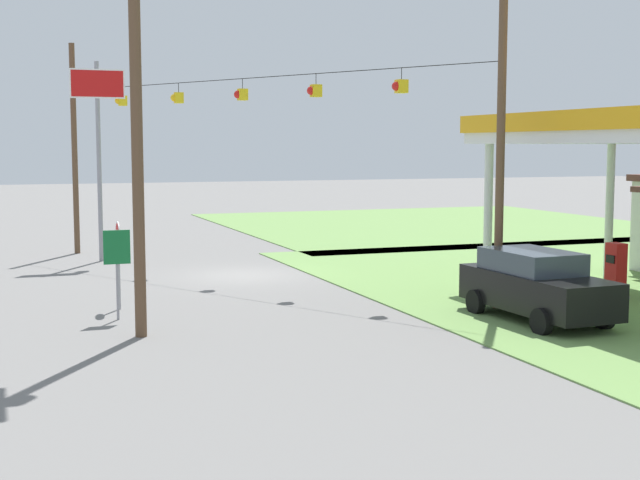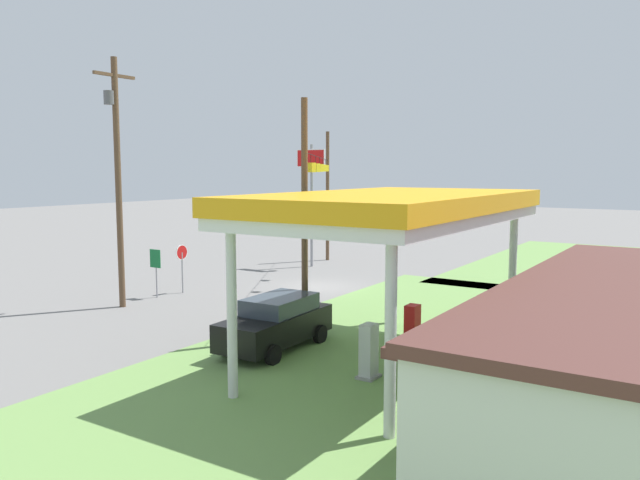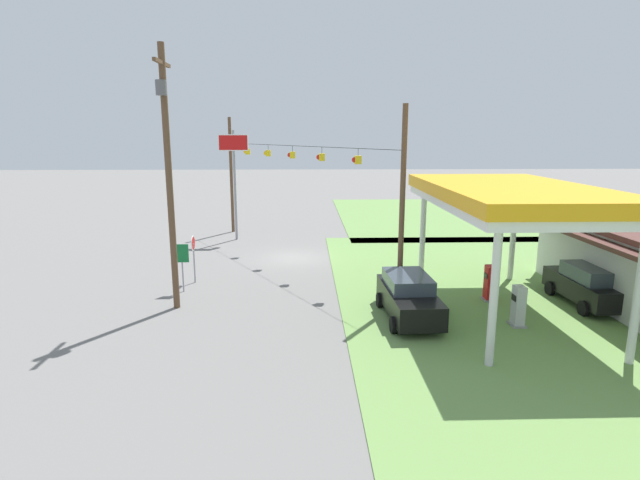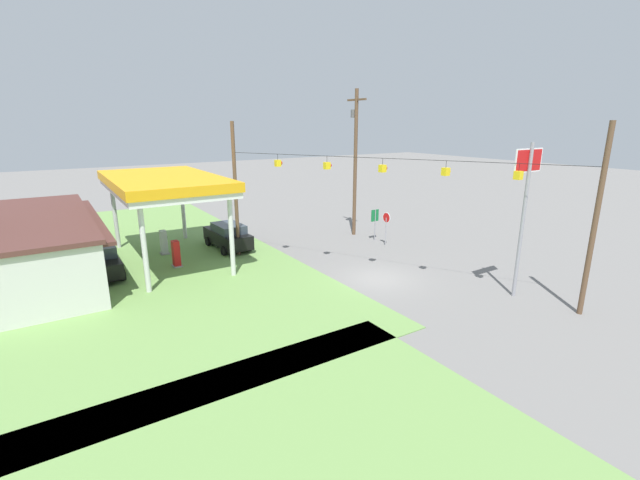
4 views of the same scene
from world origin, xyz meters
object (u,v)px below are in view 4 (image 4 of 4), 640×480
object	(u,v)px
car_at_pumps_rear	(100,261)
route_sign	(375,219)
stop_sign_roadside	(386,221)
gas_station_canopy	(163,184)
car_at_pumps_front	(228,236)
fuel_pump_near	(176,255)
fuel_pump_far	(164,243)
utility_pole_main	(355,156)
stop_sign_overhead	(526,190)
gas_station_store	(41,246)

from	to	relation	value
car_at_pumps_rear	route_sign	size ratio (longest dim) A/B	1.92
route_sign	stop_sign_roadside	bearing A→B (deg)	171.40
gas_station_canopy	car_at_pumps_front	world-z (taller)	gas_station_canopy
fuel_pump_near	stop_sign_roadside	distance (m)	14.74
fuel_pump_near	fuel_pump_far	distance (m)	3.15
stop_sign_roadside	utility_pole_main	size ratio (longest dim) A/B	0.22
stop_sign_roadside	stop_sign_overhead	world-z (taller)	stop_sign_overhead
gas_station_canopy	route_sign	xyz separation A→B (m)	(-3.41, -14.54, -3.35)
stop_sign_overhead	car_at_pumps_front	bearing A→B (deg)	29.75
stop_sign_roadside	stop_sign_overhead	size ratio (longest dim) A/B	0.32
fuel_pump_far	stop_sign_overhead	size ratio (longest dim) A/B	0.21
route_sign	utility_pole_main	distance (m)	5.10
car_at_pumps_rear	car_at_pumps_front	bearing A→B (deg)	98.11
utility_pole_main	stop_sign_overhead	bearing A→B (deg)	177.24
route_sign	utility_pole_main	world-z (taller)	utility_pole_main
gas_station_canopy	stop_sign_roadside	xyz separation A→B (m)	(-4.97, -14.31, -3.24)
stop_sign_roadside	car_at_pumps_front	bearing A→B (deg)	-118.65
car_at_pumps_front	stop_sign_roadside	world-z (taller)	stop_sign_roadside
fuel_pump_far	utility_pole_main	xyz separation A→B (m)	(-2.66, -14.29, 5.44)
gas_station_store	fuel_pump_far	size ratio (longest dim) A/B	9.17
fuel_pump_near	utility_pole_main	xyz separation A→B (m)	(0.49, -14.29, 5.44)
car_at_pumps_rear	utility_pole_main	bearing A→B (deg)	88.00
stop_sign_roadside	fuel_pump_far	bearing A→B (deg)	-114.58
gas_station_canopy	stop_sign_overhead	world-z (taller)	stop_sign_overhead
gas_station_canopy	stop_sign_overhead	bearing A→B (deg)	-139.38
fuel_pump_far	utility_pole_main	distance (m)	15.52
fuel_pump_far	stop_sign_roadside	bearing A→B (deg)	-114.58
fuel_pump_near	car_at_pumps_rear	world-z (taller)	car_at_pumps_rear
fuel_pump_near	utility_pole_main	distance (m)	15.30
car_at_pumps_rear	gas_station_store	bearing A→B (deg)	-128.77
stop_sign_overhead	utility_pole_main	world-z (taller)	utility_pole_main
fuel_pump_near	utility_pole_main	world-z (taller)	utility_pole_main
car_at_pumps_rear	stop_sign_roadside	distance (m)	19.00
fuel_pump_near	gas_station_store	bearing A→B (deg)	67.93
gas_station_store	stop_sign_roadside	world-z (taller)	gas_station_store
car_at_pumps_front	utility_pole_main	world-z (taller)	utility_pole_main
gas_station_store	gas_station_canopy	bearing A→B (deg)	-100.20
fuel_pump_far	utility_pole_main	bearing A→B (deg)	-100.54
car_at_pumps_front	route_sign	distance (m)	11.07
fuel_pump_near	car_at_pumps_rear	xyz separation A→B (m)	(0.72, 4.22, 0.16)
gas_station_store	car_at_pumps_rear	world-z (taller)	gas_station_store
fuel_pump_far	fuel_pump_near	bearing A→B (deg)	180.00
fuel_pump_near	stop_sign_overhead	distance (m)	20.26
stop_sign_roadside	utility_pole_main	xyz separation A→B (m)	(3.88, 0.01, 4.43)
gas_station_store	car_at_pumps_front	bearing A→B (deg)	-93.65
gas_station_store	stop_sign_roadside	bearing A→B (deg)	-106.30
stop_sign_roadside	utility_pole_main	world-z (taller)	utility_pole_main
gas_station_store	stop_sign_overhead	distance (m)	27.01
gas_station_canopy	utility_pole_main	size ratio (longest dim) A/B	1.01
car_at_pumps_rear	stop_sign_roadside	bearing A→B (deg)	76.19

